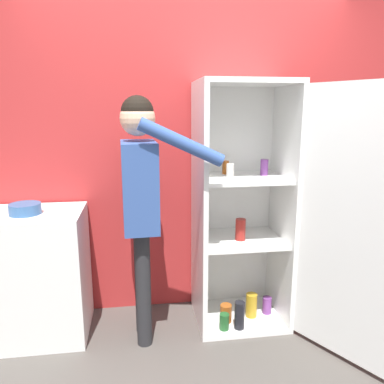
# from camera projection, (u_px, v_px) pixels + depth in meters

# --- Properties ---
(ground_plane) EXTENTS (12.00, 12.00, 0.00)m
(ground_plane) POSITION_uv_depth(u_px,v_px,m) (207.00, 377.00, 2.34)
(ground_plane) COLOR #4C4742
(wall_back) EXTENTS (7.00, 0.06, 2.55)m
(wall_back) POSITION_uv_depth(u_px,v_px,m) (186.00, 156.00, 3.01)
(wall_back) COLOR #B72D2D
(wall_back) RESTS_ON ground_plane
(refrigerator) EXTENTS (1.07, 1.17, 1.84)m
(refrigerator) POSITION_uv_depth(u_px,v_px,m) (263.00, 212.00, 2.75)
(refrigerator) COLOR white
(refrigerator) RESTS_ON ground_plane
(person) EXTENTS (0.66, 0.54, 1.73)m
(person) POSITION_uv_depth(u_px,v_px,m) (141.00, 189.00, 2.53)
(person) COLOR #262628
(person) RESTS_ON ground_plane
(counter) EXTENTS (0.78, 0.55, 0.94)m
(counter) POSITION_uv_depth(u_px,v_px,m) (31.00, 275.00, 2.70)
(counter) COLOR white
(counter) RESTS_ON ground_plane
(bowl) EXTENTS (0.21, 0.21, 0.07)m
(bowl) POSITION_uv_depth(u_px,v_px,m) (25.00, 209.00, 2.56)
(bowl) COLOR #335B8E
(bowl) RESTS_ON counter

